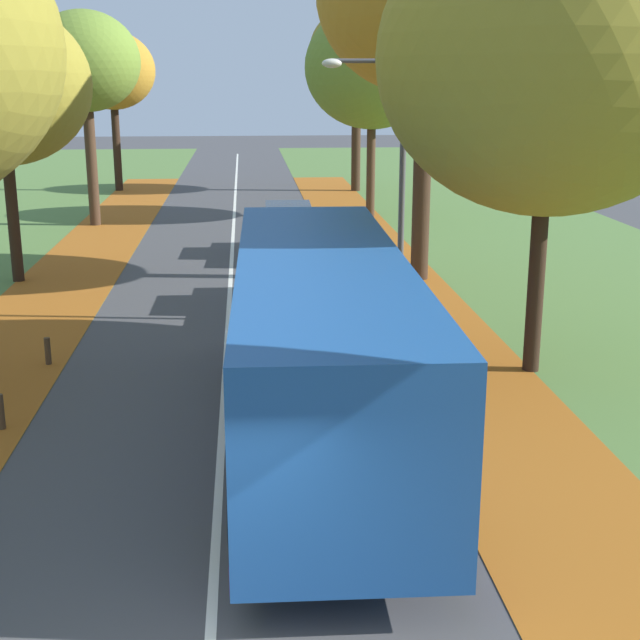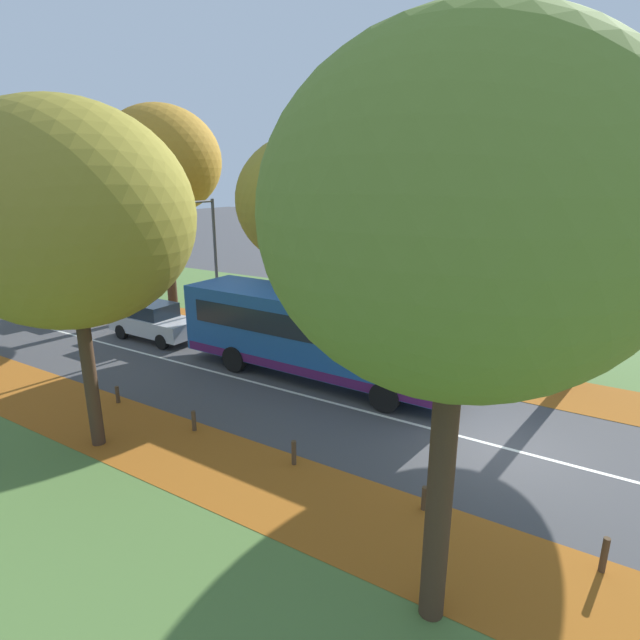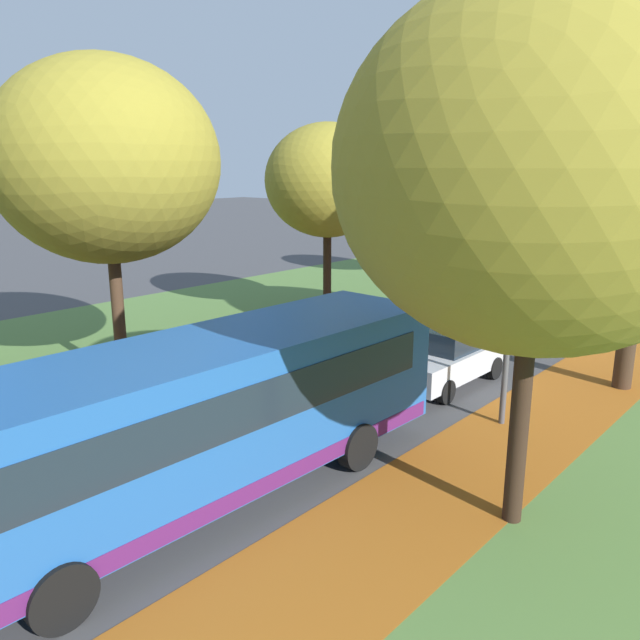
% 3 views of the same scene
% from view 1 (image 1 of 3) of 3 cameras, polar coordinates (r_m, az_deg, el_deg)
% --- Properties ---
extents(leaf_litter_left, '(2.80, 60.00, 0.00)m').
position_cam_1_polar(leaf_litter_left, '(21.76, -18.09, -0.27)').
color(leaf_litter_left, '#9E5619').
rests_on(leaf_litter_left, grass_verge_left).
extents(grass_verge_right, '(12.00, 90.00, 0.01)m').
position_cam_1_polar(grass_verge_right, '(28.38, 13.24, 3.62)').
color(grass_verge_right, '#517538').
rests_on(grass_verge_right, ground).
extents(leaf_litter_right, '(2.80, 60.00, 0.00)m').
position_cam_1_polar(leaf_litter_right, '(21.57, 6.42, 0.28)').
color(leaf_litter_right, '#9E5619').
rests_on(leaf_litter_right, grass_verge_right).
extents(road_centre_line, '(0.12, 80.00, 0.01)m').
position_cam_1_polar(road_centre_line, '(27.01, -5.70, 3.37)').
color(road_centre_line, silver).
rests_on(road_centre_line, ground).
extents(tree_left_mid, '(4.76, 4.76, 7.50)m').
position_cam_1_polar(tree_left_mid, '(25.89, -19.75, 13.97)').
color(tree_left_mid, black).
rests_on(tree_left_mid, ground).
extents(tree_left_far, '(4.08, 4.08, 7.93)m').
position_cam_1_polar(tree_left_far, '(35.23, -14.82, 15.65)').
color(tree_left_far, '#422D1E').
rests_on(tree_left_far, ground).
extents(tree_left_distant, '(4.14, 4.14, 7.67)m').
position_cam_1_polar(tree_left_distant, '(45.87, -13.16, 15.25)').
color(tree_left_distant, black).
rests_on(tree_left_distant, ground).
extents(tree_right_near, '(6.30, 6.30, 8.75)m').
position_cam_1_polar(tree_right_near, '(17.13, 14.57, 15.93)').
color(tree_right_near, black).
rests_on(tree_right_near, ground).
extents(tree_right_far, '(5.32, 5.32, 8.29)m').
position_cam_1_polar(tree_right_far, '(36.27, 3.37, 15.84)').
color(tree_right_far, '#422D1E').
rests_on(tree_right_far, ground).
extents(tree_right_distant, '(4.58, 4.58, 8.80)m').
position_cam_1_polar(tree_right_distant, '(44.73, 2.38, 16.80)').
color(tree_right_distant, '#382619').
rests_on(tree_right_distant, ground).
extents(bollard_fourth, '(0.12, 0.12, 0.60)m').
position_cam_1_polar(bollard_fourth, '(15.50, -19.76, -5.56)').
color(bollard_fourth, '#4C3823').
rests_on(bollard_fourth, ground).
extents(bollard_fifth, '(0.12, 0.12, 0.56)m').
position_cam_1_polar(bollard_fifth, '(18.60, -17.03, -1.92)').
color(bollard_fifth, '#4C3823').
rests_on(bollard_fifth, ground).
extents(streetlamp_right, '(1.89, 0.28, 6.00)m').
position_cam_1_polar(streetlamp_right, '(20.27, 4.38, 10.08)').
color(streetlamp_right, '#47474C').
rests_on(streetlamp_right, ground).
extents(bus, '(2.83, 10.45, 2.98)m').
position_cam_1_polar(bus, '(13.68, 0.08, -1.18)').
color(bus, '#1E5199').
rests_on(bus, ground).
extents(car_silver_lead, '(1.83, 4.22, 1.62)m').
position_cam_1_polar(car_silver_lead, '(22.06, -1.79, 2.86)').
color(car_silver_lead, '#B7BABF').
rests_on(car_silver_lead, ground).
extents(car_white_following, '(1.86, 4.24, 1.62)m').
position_cam_1_polar(car_white_following, '(28.69, -2.04, 5.79)').
color(car_white_following, silver).
rests_on(car_white_following, ground).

